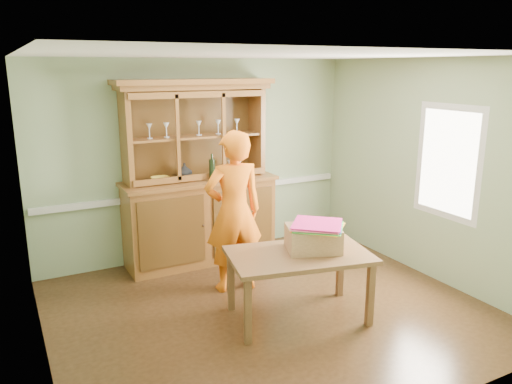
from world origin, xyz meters
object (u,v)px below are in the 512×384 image
china_hutch (199,200)px  dining_table (299,261)px  person (234,212)px  cardboard_box (313,238)px

china_hutch → dining_table: china_hutch is taller
china_hutch → person: 1.05m
cardboard_box → person: bearing=116.4°
dining_table → cardboard_box: cardboard_box is taller
china_hutch → cardboard_box: 2.05m
dining_table → person: size_ratio=0.84×
china_hutch → dining_table: (0.32, -2.01, -0.21)m
china_hutch → cardboard_box: (0.50, -1.99, -0.00)m
person → china_hutch: bearing=-82.8°
dining_table → person: (-0.29, 0.96, 0.32)m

